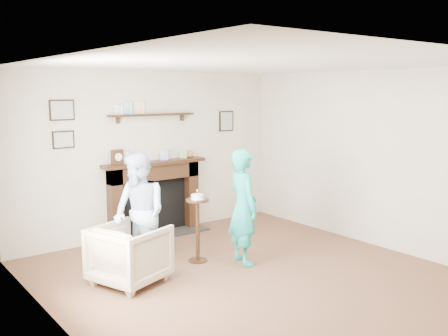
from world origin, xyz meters
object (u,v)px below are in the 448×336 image
Objects in this scene: armchair at (131,283)px; man at (141,272)px; woman at (243,263)px; pedestal_table at (197,218)px.

armchair is 0.51× the size of man.
pedestal_table is at bearing 59.36° from woman.
armchair is at bearing -55.71° from man.
armchair is 0.36m from man.
armchair is at bearing 92.64° from woman.
pedestal_table is at bearing -101.88° from armchair.
man is at bearing -67.17° from armchair.
man is 1.56× the size of pedestal_table.
man is at bearing 80.05° from woman.
pedestal_table reaches higher than woman.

